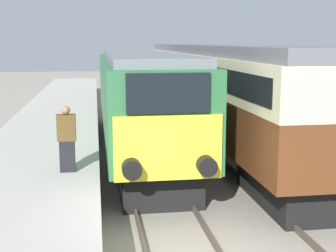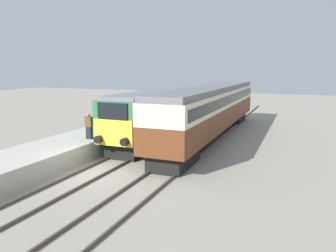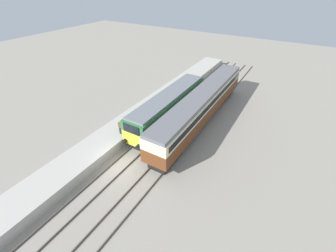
% 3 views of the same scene
% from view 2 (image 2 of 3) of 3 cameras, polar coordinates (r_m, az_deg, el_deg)
% --- Properties ---
extents(ground_plane, '(120.00, 120.00, 0.00)m').
position_cam_2_polar(ground_plane, '(17.37, -13.10, -8.12)').
color(ground_plane, gray).
extents(platform_left, '(3.50, 50.00, 1.03)m').
position_cam_2_polar(platform_left, '(25.49, -8.91, -1.02)').
color(platform_left, '#B7B2A8').
rests_on(platform_left, ground_plane).
extents(rails_near_track, '(1.51, 60.00, 0.14)m').
position_cam_2_polar(rails_near_track, '(21.45, -5.41, -4.24)').
color(rails_near_track, '#4C4238').
rests_on(rails_near_track, ground_plane).
extents(rails_far_track, '(1.50, 60.00, 0.14)m').
position_cam_2_polar(rails_far_track, '(20.15, 3.24, -5.14)').
color(rails_far_track, '#4C4238').
rests_on(rails_far_track, ground_plane).
extents(locomotive, '(2.70, 14.67, 3.73)m').
position_cam_2_polar(locomotive, '(24.85, -0.96, 2.53)').
color(locomotive, black).
rests_on(locomotive, ground_plane).
extents(passenger_carriage, '(2.75, 21.10, 4.00)m').
position_cam_2_polar(passenger_carriage, '(25.63, 7.85, 3.43)').
color(passenger_carriage, black).
rests_on(passenger_carriage, ground_plane).
extents(person_on_platform, '(0.44, 0.26, 1.60)m').
position_cam_2_polar(person_on_platform, '(20.71, -13.58, -0.04)').
color(person_on_platform, black).
rests_on(person_on_platform, platform_left).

